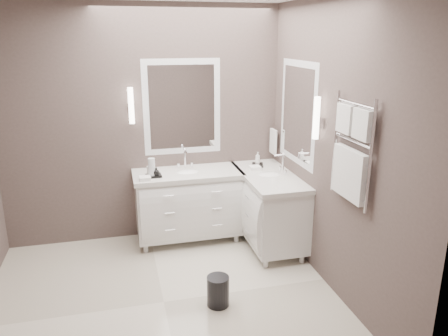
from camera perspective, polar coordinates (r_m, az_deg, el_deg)
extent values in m
cube|color=beige|center=(4.23, -7.87, -17.00)|extent=(3.20, 3.00, 0.01)
cube|color=#4D403E|center=(5.12, -10.45, 5.43)|extent=(3.20, 0.01, 2.70)
cube|color=#4D403E|center=(2.25, -4.73, -9.33)|extent=(3.20, 0.01, 2.70)
cube|color=#4D403E|center=(4.12, 14.10, 2.43)|extent=(0.01, 3.00, 2.70)
cube|color=white|center=(5.15, -4.68, -4.72)|extent=(1.20, 0.55, 0.70)
cube|color=silver|center=(5.03, -4.78, -0.74)|extent=(1.24, 0.59, 0.05)
ellipsoid|color=white|center=(5.03, -4.78, -0.90)|extent=(0.36, 0.28, 0.12)
cylinder|color=white|center=(5.14, -5.12, 1.22)|extent=(0.02, 0.02, 0.22)
cube|color=white|center=(5.07, 5.79, -5.12)|extent=(0.55, 1.20, 0.70)
cube|color=silver|center=(4.94, 5.92, -1.09)|extent=(0.59, 1.24, 0.05)
ellipsoid|color=white|center=(4.94, 5.91, -1.25)|extent=(0.36, 0.28, 0.12)
cylinder|color=white|center=(4.95, 7.70, 0.54)|extent=(0.02, 0.02, 0.22)
cube|color=white|center=(5.11, -5.48, 7.91)|extent=(0.90, 0.02, 1.10)
cube|color=white|center=(5.11, -5.48, 7.91)|extent=(0.77, 0.02, 0.96)
cube|color=white|center=(4.77, 9.59, 7.11)|extent=(0.02, 0.90, 1.10)
cube|color=white|center=(4.77, 9.59, 7.11)|extent=(0.02, 0.90, 0.96)
cube|color=white|center=(4.99, -12.01, 7.40)|extent=(0.05, 0.05, 0.10)
cylinder|color=white|center=(4.99, -12.04, 7.97)|extent=(0.06, 0.06, 0.40)
cube|color=white|center=(4.23, 11.94, 5.73)|extent=(0.05, 0.05, 0.10)
cylinder|color=white|center=(4.22, 11.98, 6.39)|extent=(0.06, 0.06, 0.40)
cylinder|color=white|center=(5.32, 6.60, 4.94)|extent=(0.02, 0.22, 0.02)
cube|color=white|center=(5.35, 6.45, 3.47)|extent=(0.03, 0.17, 0.30)
cylinder|color=white|center=(3.51, 18.62, 1.24)|extent=(0.03, 0.03, 0.90)
cylinder|color=white|center=(3.96, 14.40, 3.34)|extent=(0.03, 0.03, 0.90)
cube|color=white|center=(3.57, 17.66, 5.41)|extent=(0.06, 0.22, 0.24)
cube|color=white|center=(3.79, 15.62, 6.21)|extent=(0.06, 0.22, 0.24)
cube|color=white|center=(3.79, 16.05, -0.72)|extent=(0.06, 0.46, 0.42)
cylinder|color=black|center=(4.08, -0.79, -15.77)|extent=(0.22, 0.22, 0.28)
cube|color=black|center=(4.87, -9.19, -1.01)|extent=(0.18, 0.13, 0.03)
cube|color=black|center=(5.22, 4.39, 0.39)|extent=(0.18, 0.20, 0.03)
cylinder|color=silver|center=(4.83, -9.42, 0.01)|extent=(0.09, 0.09, 0.22)
imported|color=white|center=(4.86, -9.60, -0.03)|extent=(0.08, 0.08, 0.14)
imported|color=black|center=(4.83, -8.83, -0.44)|extent=(0.08, 0.08, 0.09)
imported|color=white|center=(5.20, 4.41, 1.31)|extent=(0.07, 0.07, 0.15)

